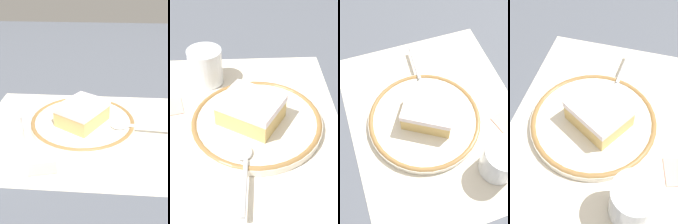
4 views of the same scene
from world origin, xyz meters
The scene contains 7 objects.
ground_plane centered at (0.00, 0.00, 0.00)m, with size 2.40×2.40×0.00m, color #4C515B.
placemat centered at (0.00, 0.00, 0.00)m, with size 0.44×0.35×0.00m, color beige.
plate centered at (0.00, 0.02, 0.01)m, with size 0.23×0.23×0.02m.
cake_slice centered at (0.00, 0.01, 0.04)m, with size 0.12×0.12×0.05m.
spoon centered at (0.10, 0.00, 0.02)m, with size 0.13×0.03×0.01m.
cup centered at (-0.14, -0.07, 0.03)m, with size 0.07×0.07×0.07m.
sugar_packet centered at (-0.06, -0.13, 0.00)m, with size 0.05×0.03×0.01m, color #E5998C.
Camera 4 is at (-0.29, -0.06, 0.44)m, focal length 46.56 mm.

